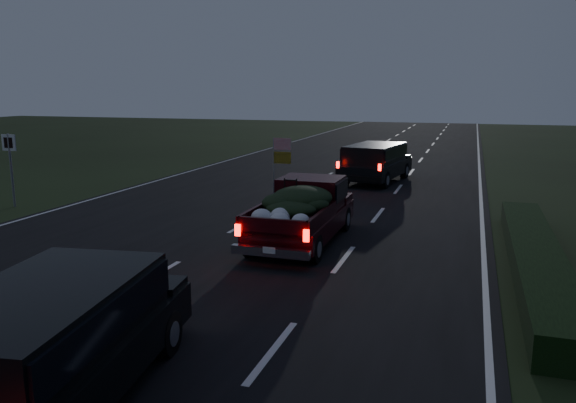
% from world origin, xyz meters
% --- Properties ---
extents(ground, '(120.00, 120.00, 0.00)m').
position_xyz_m(ground, '(0.00, 0.00, 0.00)').
color(ground, black).
rests_on(ground, ground).
extents(road_asphalt, '(14.00, 120.00, 0.02)m').
position_xyz_m(road_asphalt, '(0.00, 0.00, 0.01)').
color(road_asphalt, black).
rests_on(road_asphalt, ground).
extents(hedge_row, '(1.00, 10.00, 0.60)m').
position_xyz_m(hedge_row, '(7.80, 3.00, 0.30)').
color(hedge_row, black).
rests_on(hedge_row, ground).
extents(route_sign, '(0.55, 0.08, 2.50)m').
position_xyz_m(route_sign, '(-8.50, 5.00, 1.66)').
color(route_sign, gray).
rests_on(route_sign, ground).
extents(pickup_truck, '(1.80, 4.65, 2.43)m').
position_xyz_m(pickup_truck, '(2.22, 3.71, 0.91)').
color(pickup_truck, black).
rests_on(pickup_truck, ground).
extents(lead_suv, '(2.60, 4.90, 1.34)m').
position_xyz_m(lead_suv, '(2.40, 14.02, 1.01)').
color(lead_suv, black).
rests_on(lead_suv, ground).
extents(rear_suv, '(2.59, 4.82, 1.32)m').
position_xyz_m(rear_suv, '(1.52, -4.79, 1.00)').
color(rear_suv, black).
rests_on(rear_suv, ground).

